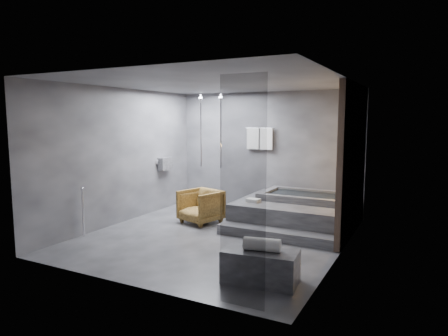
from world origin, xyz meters
The scene contains 7 objects.
room centered at (0.40, 0.24, 1.73)m, with size 5.00×5.04×2.82m.
tub_deck centered at (1.05, 1.45, 0.25)m, with size 2.20×2.00×0.50m, color #343436.
tub_step centered at (1.05, 0.27, 0.09)m, with size 2.20×0.36×0.18m, color #343436.
concrete_bench centered at (1.53, -1.61, 0.22)m, with size 0.98×0.54×0.44m, color #323235.
driftwood_chair centered at (-0.76, 0.68, 0.35)m, with size 0.74×0.76×0.70m, color #4B3212.
rolled_towel centered at (1.56, -1.63, 0.53)m, with size 0.18×0.18×0.49m, color white.
deck_towel centered at (0.34, 0.91, 0.53)m, with size 0.26×0.19×0.07m, color silver.
Camera 1 is at (3.45, -6.37, 2.17)m, focal length 32.00 mm.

